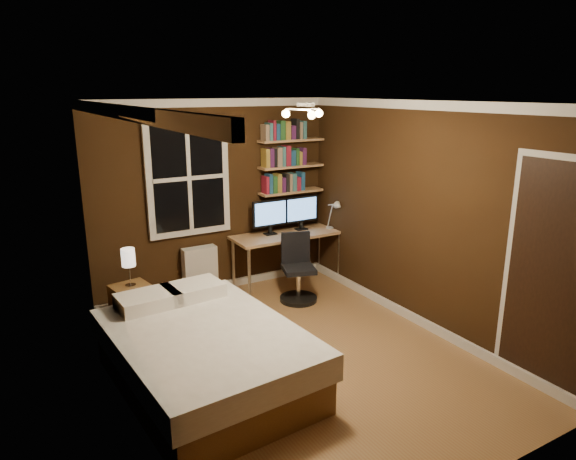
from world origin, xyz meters
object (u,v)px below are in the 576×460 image
bed (205,355)px  desk_lamp (333,214)px  nightstand (132,307)px  bedside_lamp (129,267)px  monitor_left (270,217)px  office_chair (298,276)px  radiator (200,272)px  desk (287,238)px  monitor_right (301,213)px

bed → desk_lamp: bearing=28.8°
nightstand → bedside_lamp: bedside_lamp is taller
monitor_left → office_chair: bearing=-85.1°
nightstand → monitor_left: 2.12m
bedside_lamp → radiator: (0.99, 0.48, -0.38)m
nightstand → office_chair: 2.04m
bed → nightstand: bed is taller
bed → desk: bearing=39.3°
radiator → monitor_right: 1.60m
desk → nightstand: bearing=-172.3°
radiator → monitor_right: size_ratio=1.28×
radiator → office_chair: (1.03, -0.74, -0.02)m
bed → desk_lamp: desk_lamp is taller
bedside_lamp → monitor_right: monitor_right is taller
office_chair → monitor_left: bearing=112.5°
monitor_right → desk_lamp: monitor_right is taller
radiator → bedside_lamp: bearing=-154.0°
bed → nightstand: 1.55m
monitor_left → office_chair: size_ratio=0.59×
radiator → desk: (1.20, -0.19, 0.33)m
desk_lamp → monitor_right: bearing=148.8°
radiator → desk_lamp: bearing=-10.5°
bedside_lamp → desk: (2.19, 0.29, -0.05)m
office_chair → nightstand: bearing=-169.7°
monitor_left → office_chair: 0.90m
desk → monitor_right: size_ratio=2.96×
nightstand → bedside_lamp: (0.00, 0.00, 0.47)m
radiator → desk_lamp: 1.97m
bed → desk: 2.67m
nightstand → desk_lamp: size_ratio=1.13×
nightstand → desk_lamp: (2.84, 0.14, 0.69)m
office_chair → bedside_lamp: bearing=-169.7°
bed → monitor_right: (2.18, 1.90, 0.66)m
monitor_left → radiator: bearing=173.4°
bed → bedside_lamp: size_ratio=4.93×
monitor_right → office_chair: bearing=-124.6°
bedside_lamp → desk_lamp: bearing=2.9°
bedside_lamp → monitor_left: 2.02m
bedside_lamp → desk: bedside_lamp is taller
desk_lamp → monitor_left: bearing=165.2°
bed → nightstand: size_ratio=4.32×
bedside_lamp → desk: size_ratio=0.29×
monitor_left → monitor_right: size_ratio=1.00×
monitor_left → bedside_lamp: bearing=-169.3°
monitor_left → monitor_right: (0.49, 0.00, 0.00)m
radiator → desk: size_ratio=0.43×
bed → desk: size_ratio=1.41×
radiator → office_chair: office_chair is taller
nightstand → desk_lamp: 2.92m
office_chair → desk_lamp: bearing=43.9°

